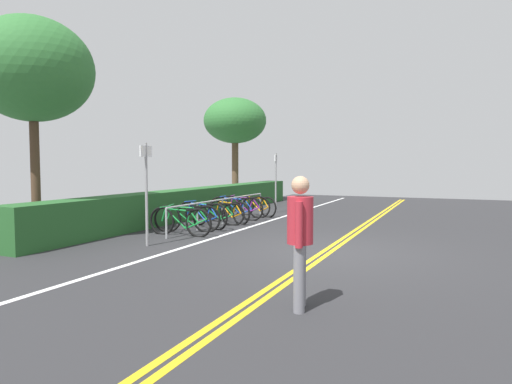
{
  "coord_description": "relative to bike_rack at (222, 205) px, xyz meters",
  "views": [
    {
      "loc": [
        -9.07,
        -2.34,
        1.79
      ],
      "look_at": [
        2.12,
        2.57,
        1.03
      ],
      "focal_mm": 31.74,
      "sensor_mm": 36.0,
      "label": 1
    }
  ],
  "objects": [
    {
      "name": "bicycle_2",
      "position": [
        -1.02,
        0.1,
        -0.2
      ],
      "size": [
        0.53,
        1.81,
        0.78
      ],
      "color": "black",
      "rests_on": "ground_plane"
    },
    {
      "name": "bicycle_1",
      "position": [
        -1.73,
        0.13,
        -0.22
      ],
      "size": [
        0.68,
        1.7,
        0.75
      ],
      "color": "black",
      "rests_on": "ground_plane"
    },
    {
      "name": "pedestrian",
      "position": [
        -6.6,
        -4.58,
        0.38
      ],
      "size": [
        0.48,
        0.32,
        1.65
      ],
      "color": "slate",
      "rests_on": "ground_plane"
    },
    {
      "name": "sign_post_far",
      "position": [
        3.61,
        -0.3,
        0.75
      ],
      "size": [
        0.36,
        0.09,
        2.18
      ],
      "color": "gray",
      "rests_on": "ground_plane"
    },
    {
      "name": "bicycle_5",
      "position": [
        1.03,
        0.07,
        -0.2
      ],
      "size": [
        0.46,
        1.85,
        0.79
      ],
      "color": "black",
      "rests_on": "ground_plane"
    },
    {
      "name": "centre_line_yellow_outer",
      "position": [
        -2.77,
        -3.87,
        -0.57
      ],
      "size": [
        28.97,
        0.1,
        0.0
      ],
      "primitive_type": "cube",
      "color": "gold",
      "rests_on": "ground_plane"
    },
    {
      "name": "bicycle_4",
      "position": [
        0.32,
        -0.05,
        -0.23
      ],
      "size": [
        0.62,
        1.67,
        0.72
      ],
      "color": "black",
      "rests_on": "ground_plane"
    },
    {
      "name": "centre_line_yellow_inner",
      "position": [
        -2.77,
        -4.03,
        -0.57
      ],
      "size": [
        28.97,
        0.1,
        0.0
      ],
      "primitive_type": "cube",
      "color": "gold",
      "rests_on": "ground_plane"
    },
    {
      "name": "tree_near_left",
      "position": [
        -4.2,
        2.74,
        3.39
      ],
      "size": [
        2.78,
        2.78,
        5.18
      ],
      "color": "#473323",
      "rests_on": "ground_plane"
    },
    {
      "name": "sign_post_near",
      "position": [
        -3.84,
        -0.18,
        0.78
      ],
      "size": [
        0.36,
        0.06,
        2.24
      ],
      "color": "gray",
      "rests_on": "ground_plane"
    },
    {
      "name": "bike_lane_stripe_white",
      "position": [
        -2.77,
        -1.01,
        -0.57
      ],
      "size": [
        28.97,
        0.12,
        0.0
      ],
      "primitive_type": "cube",
      "color": "white",
      "rests_on": "ground_plane"
    },
    {
      "name": "ground_plane",
      "position": [
        -2.77,
        -3.95,
        -0.59
      ],
      "size": [
        32.19,
        12.64,
        0.05
      ],
      "primitive_type": "cube",
      "color": "#2B2B2D"
    },
    {
      "name": "bicycle_0",
      "position": [
        -2.34,
        -0.05,
        -0.22
      ],
      "size": [
        0.46,
        1.8,
        0.75
      ],
      "color": "black",
      "rests_on": "ground_plane"
    },
    {
      "name": "bicycle_7",
      "position": [
        2.29,
        -0.12,
        -0.22
      ],
      "size": [
        0.64,
        1.66,
        0.74
      ],
      "color": "black",
      "rests_on": "ground_plane"
    },
    {
      "name": "tree_mid",
      "position": [
        7.36,
        3.22,
        3.22
      ],
      "size": [
        2.94,
        2.94,
        4.88
      ],
      "color": "brown",
      "rests_on": "ground_plane"
    },
    {
      "name": "bike_rack",
      "position": [
        0.0,
        0.0,
        0.0
      ],
      "size": [
        5.78,
        0.05,
        0.76
      ],
      "color": "#9EA0A5",
      "rests_on": "ground_plane"
    },
    {
      "name": "hedge_backdrop",
      "position": [
        1.5,
        1.78,
        -0.09
      ],
      "size": [
        14.73,
        0.83,
        0.96
      ],
      "primitive_type": "cube",
      "color": "#235626",
      "rests_on": "ground_plane"
    },
    {
      "name": "bicycle_6",
      "position": [
        1.75,
        0.1,
        -0.21
      ],
      "size": [
        0.53,
        1.73,
        0.77
      ],
      "color": "black",
      "rests_on": "ground_plane"
    },
    {
      "name": "bicycle_3",
      "position": [
        -0.33,
        0.07,
        -0.24
      ],
      "size": [
        0.68,
        1.68,
        0.71
      ],
      "color": "black",
      "rests_on": "ground_plane"
    }
  ]
}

